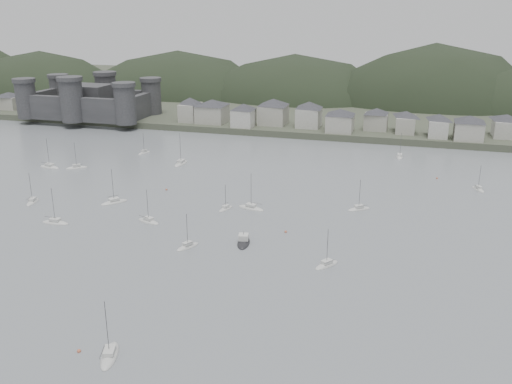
% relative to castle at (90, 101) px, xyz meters
% --- Properties ---
extents(ground, '(900.00, 900.00, 0.00)m').
position_rel_castle_xyz_m(ground, '(120.00, -179.80, -10.96)').
color(ground, slate).
rests_on(ground, ground).
extents(far_shore_land, '(900.00, 250.00, 3.00)m').
position_rel_castle_xyz_m(far_shore_land, '(120.00, 115.20, -9.46)').
color(far_shore_land, '#383D2D').
rests_on(far_shore_land, ground).
extents(forested_ridge, '(851.55, 103.94, 102.57)m').
position_rel_castle_xyz_m(forested_ridge, '(124.83, 89.60, -22.25)').
color(forested_ridge, black).
rests_on(forested_ridge, ground).
extents(castle, '(66.00, 43.00, 20.00)m').
position_rel_castle_xyz_m(castle, '(0.00, 0.00, 0.00)').
color(castle, '#303033').
rests_on(castle, far_shore_land).
extents(waterfront_town, '(451.48, 28.46, 12.92)m').
position_rel_castle_xyz_m(waterfront_town, '(170.59, 3.54, -2.30)').
color(waterfront_town, '#9A998D').
rests_on(waterfront_town, far_shore_land).
extents(sailboat_lead, '(4.74, 6.73, 8.91)m').
position_rel_castle_xyz_m(sailboat_lead, '(184.26, -65.09, -10.78)').
color(sailboat_lead, beige).
rests_on(sailboat_lead, ground).
extents(moored_fleet, '(224.16, 178.16, 13.03)m').
position_rel_castle_xyz_m(moored_fleet, '(97.57, -117.63, -10.79)').
color(moored_fleet, beige).
rests_on(moored_fleet, ground).
extents(motor_launch_far, '(4.81, 9.15, 4.06)m').
position_rel_castle_xyz_m(motor_launch_far, '(123.35, -127.60, -10.68)').
color(motor_launch_far, black).
rests_on(motor_launch_far, ground).
extents(mooring_buoys, '(147.81, 138.61, 0.70)m').
position_rel_castle_xyz_m(mooring_buoys, '(129.62, -131.46, -10.81)').
color(mooring_buoys, '#BE5F3F').
rests_on(mooring_buoys, ground).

